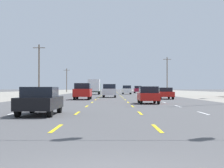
{
  "coord_description": "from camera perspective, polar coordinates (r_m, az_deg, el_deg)",
  "views": [
    {
      "loc": [
        0.19,
        -5.43,
        1.4
      ],
      "look_at": [
        0.11,
        65.6,
        2.2
      ],
      "focal_mm": 57.51,
      "sensor_mm": 36.0,
      "label": 1
    }
  ],
  "objects": [
    {
      "name": "sedan_far_right_midfar",
      "position": [
        45.95,
        8.46,
        -1.44
      ],
      "size": [
        1.8,
        4.5,
        1.46
      ],
      "color": "red",
      "rests_on": "ground"
    },
    {
      "name": "utility_pole_right_row_2",
      "position": [
        101.01,
        8.82,
        1.52
      ],
      "size": [
        2.2,
        0.26,
        10.01
      ],
      "color": "brown",
      "rests_on": "ground"
    },
    {
      "name": "ground_plane",
      "position": [
        71.44,
        -0.08,
        -1.77
      ],
      "size": [
        572.0,
        572.0,
        0.0
      ],
      "primitive_type": "plane",
      "color": "#4C4C4F"
    },
    {
      "name": "hatchback_center_turn_distant_b",
      "position": [
        102.29,
        -0.11,
        -0.99
      ],
      "size": [
        1.72,
        3.9,
        1.54
      ],
      "color": "#B28C33",
      "rests_on": "ground"
    },
    {
      "name": "lane_markings",
      "position": [
        109.94,
        -0.03,
        -1.37
      ],
      "size": [
        10.64,
        227.6,
        0.01
      ],
      "color": "white",
      "rests_on": "ground"
    },
    {
      "name": "suv_far_right_distant_a",
      "position": [
        98.52,
        4.17,
        -0.86
      ],
      "size": [
        1.98,
        4.9,
        1.98
      ],
      "color": "maroon",
      "rests_on": "ground"
    },
    {
      "name": "hatchback_inner_right_near",
      "position": [
        32.29,
        5.85,
        -1.74
      ],
      "size": [
        1.72,
        3.9,
        1.54
      ],
      "color": "red",
      "rests_on": "ground"
    },
    {
      "name": "suv_inner_right_farthest",
      "position": [
        81.38,
        2.42,
        -0.91
      ],
      "size": [
        1.98,
        4.9,
        1.98
      ],
      "color": "white",
      "rests_on": "ground"
    },
    {
      "name": "utility_pole_left_row_1",
      "position": [
        66.5,
        -11.47,
        2.35
      ],
      "size": [
        2.2,
        0.26,
        9.32
      ],
      "color": "brown",
      "rests_on": "ground"
    },
    {
      "name": "sedan_inner_left_nearest",
      "position": [
        19.04,
        -11.28,
        -2.58
      ],
      "size": [
        1.8,
        4.5,
        1.46
      ],
      "color": "black",
      "rests_on": "ground"
    },
    {
      "name": "streetlight_right_row_0",
      "position": [
        32.85,
        17.35,
        7.42
      ],
      "size": [
        3.38,
        0.26,
        10.61
      ],
      "color": "gray",
      "rests_on": "ground"
    },
    {
      "name": "suv_center_turn_far",
      "position": [
        53.47,
        -0.35,
        -1.05
      ],
      "size": [
        1.98,
        4.9,
        1.98
      ],
      "color": "silver",
      "rests_on": "ground"
    },
    {
      "name": "suv_inner_left_mid",
      "position": [
        43.61,
        -4.61,
        -1.13
      ],
      "size": [
        1.98,
        4.9,
        1.98
      ],
      "color": "red",
      "rests_on": "ground"
    },
    {
      "name": "utility_pole_left_row_3",
      "position": [
        124.83,
        -7.15,
        0.68
      ],
      "size": [
        2.2,
        0.26,
        8.17
      ],
      "color": "brown",
      "rests_on": "ground"
    },
    {
      "name": "box_truck_inner_left_farther",
      "position": [
        76.99,
        -2.78,
        -0.32
      ],
      "size": [
        2.4,
        7.2,
        3.23
      ],
      "color": "#235B2D",
      "rests_on": "ground"
    }
  ]
}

